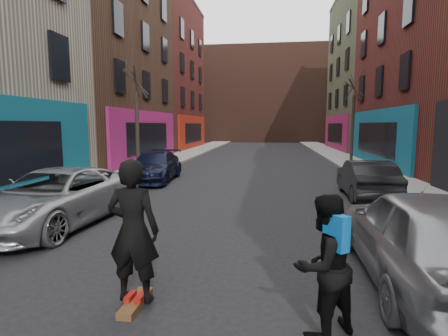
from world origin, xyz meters
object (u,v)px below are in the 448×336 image
(pedestrian, at_px, (324,265))
(parked_right_far, at_px, (425,236))
(skateboard, at_px, (136,303))
(skateboarder, at_px, (133,231))
(parked_left_far, at_px, (56,197))
(parked_right_end, at_px, (366,179))
(parked_left_end, at_px, (155,166))
(tree_left_far, at_px, (137,109))
(tree_right_far, at_px, (353,110))

(pedestrian, bearing_deg, parked_right_far, -174.27)
(skateboard, height_order, pedestrian, pedestrian)
(skateboard, relative_size, skateboarder, 0.40)
(parked_left_far, xyz_separation_m, parked_right_end, (8.84, 4.50, -0.05))
(parked_right_far, xyz_separation_m, pedestrian, (-1.80, -1.58, 0.08))
(parked_left_far, bearing_deg, parked_left_end, 93.25)
(parked_left_far, height_order, parked_right_end, parked_left_far)
(tree_left_far, relative_size, tree_right_far, 0.96)
(tree_left_far, relative_size, parked_left_far, 1.25)
(parked_right_far, height_order, skateboarder, skateboarder)
(parked_left_end, distance_m, skateboarder, 11.43)
(tree_right_far, height_order, skateboarder, tree_right_far)
(parked_left_far, bearing_deg, pedestrian, -28.30)
(skateboarder, xyz_separation_m, pedestrian, (2.54, -0.32, -0.22))
(parked_left_end, distance_m, parked_right_far, 12.37)
(skateboarder, bearing_deg, parked_left_end, -71.03)
(parked_right_end, height_order, skateboard, parked_right_end)
(skateboard, bearing_deg, parked_left_end, 108.97)
(tree_right_far, xyz_separation_m, parked_right_far, (-2.86, -18.23, -2.72))
(tree_right_far, relative_size, skateboarder, 3.36)
(tree_right_far, relative_size, pedestrian, 3.87)
(tree_left_far, bearing_deg, parked_right_end, -26.92)
(parked_left_end, relative_size, skateboarder, 2.29)
(parked_right_end, bearing_deg, tree_right_far, -98.04)
(tree_left_far, height_order, parked_right_far, tree_left_far)
(tree_left_far, relative_size, parked_right_end, 1.59)
(parked_right_far, bearing_deg, pedestrian, 42.43)
(parked_left_end, relative_size, pedestrian, 2.63)
(tree_right_far, distance_m, skateboard, 21.06)
(pedestrian, bearing_deg, skateboard, -42.69)
(parked_right_far, bearing_deg, tree_left_far, -50.83)
(parked_left_far, relative_size, pedestrian, 2.95)
(tree_right_far, relative_size, skateboard, 8.50)
(tree_left_far, xyz_separation_m, tree_right_far, (12.40, 6.00, 0.15))
(tree_left_far, bearing_deg, parked_left_end, -55.25)
(skateboard, bearing_deg, parked_left_far, 135.99)
(parked_left_end, height_order, skateboarder, skateboarder)
(parked_right_end, relative_size, pedestrian, 2.33)
(parked_left_end, xyz_separation_m, parked_right_end, (8.64, -2.72, 0.00))
(skateboard, bearing_deg, pedestrian, -5.60)
(parked_right_end, bearing_deg, pedestrian, 74.23)
(parked_right_end, distance_m, pedestrian, 8.92)
(parked_right_end, distance_m, skateboard, 9.74)
(tree_left_far, height_order, tree_right_far, tree_right_far)
(pedestrian, bearing_deg, parked_left_far, -68.56)
(tree_right_far, xyz_separation_m, pedestrian, (-4.66, -19.80, -2.64))
(parked_right_far, relative_size, skateboarder, 2.34)
(parked_right_far, height_order, skateboard, parked_right_far)
(skateboard, distance_m, skateboarder, 1.06)
(parked_left_end, bearing_deg, skateboarder, -76.52)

